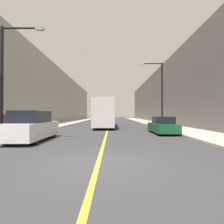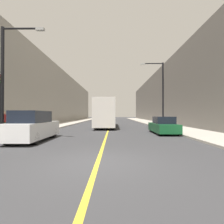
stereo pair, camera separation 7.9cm
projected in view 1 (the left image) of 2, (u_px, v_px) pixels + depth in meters
name	position (u px, v px, depth m)	size (l,w,h in m)	color
ground_plane	(99.00, 163.00, 6.25)	(200.00, 200.00, 0.00)	#38383A
sidewalk_left	(72.00, 122.00, 36.28)	(3.90, 72.00, 0.14)	#B2AA9E
sidewalk_right	(149.00, 122.00, 36.22)	(3.90, 72.00, 0.14)	#B2AA9E
building_row_left	(53.00, 96.00, 36.36)	(4.00, 72.00, 10.90)	gray
building_row_right	(167.00, 96.00, 36.27)	(4.00, 72.00, 11.07)	#66605B
road_center_line	(110.00, 122.00, 36.25)	(0.16, 72.00, 0.01)	gold
bus	(106.00, 113.00, 23.51)	(2.45, 10.94, 3.55)	silver
parked_suv_left	(33.00, 127.00, 11.36)	(1.87, 4.90, 1.95)	silver
car_right_near	(163.00, 126.00, 15.46)	(1.77, 4.29, 1.52)	#145128
street_lamp_left	(7.00, 75.00, 10.72)	(2.68, 0.24, 6.99)	black
street_lamp_right	(161.00, 91.00, 20.15)	(2.68, 0.24, 7.56)	black
traffic_light	(0.00, 105.00, 10.34)	(0.16, 0.18, 3.97)	black
pedestrian	(4.00, 122.00, 14.96)	(0.41, 0.26, 1.85)	#336B47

